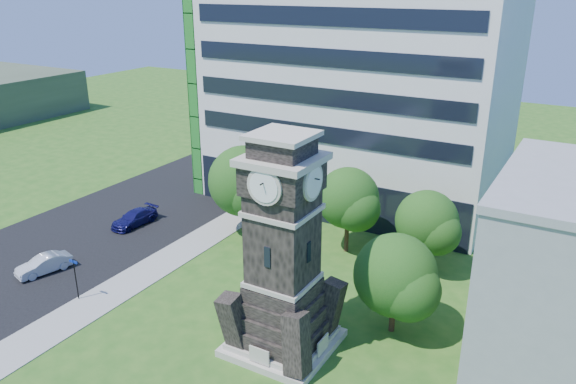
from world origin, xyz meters
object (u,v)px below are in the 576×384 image
Objects in this scene: car_street_mid at (44,264)px; car_street_north at (134,218)px; park_bench at (286,348)px; street_sign at (75,274)px; clock_tower at (283,261)px.

car_street_mid is 0.88× the size of car_street_north.
park_bench is 14.53m from street_sign.
car_street_mid is 1.30× the size of street_sign.
clock_tower is 14.42m from street_sign.
car_street_north is (-19.09, 8.07, -4.67)m from clock_tower.
street_sign reaches higher than car_street_mid.
clock_tower is at bearing 18.67° from car_street_mid.
car_street_north is at bearing 145.96° from park_bench.
car_street_north reaches higher than park_bench.
street_sign is at bearing -59.15° from car_street_north.
car_street_north is 1.48× the size of street_sign.
clock_tower is 19.28m from car_street_mid.
car_street_north is 2.52× the size of park_bench.
clock_tower is 4.26× the size of street_sign.
car_street_mid is 19.27m from park_bench.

